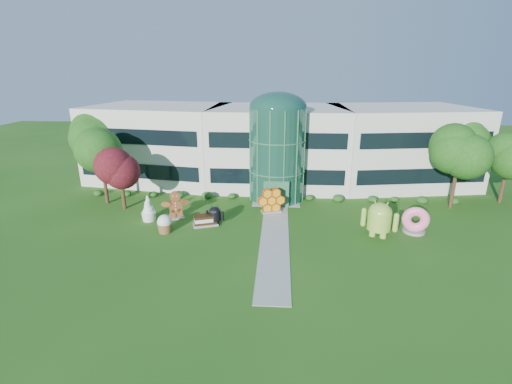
# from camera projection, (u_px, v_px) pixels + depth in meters

# --- Properties ---
(ground) EXTENTS (140.00, 140.00, 0.00)m
(ground) POSITION_uv_depth(u_px,v_px,m) (274.00, 246.00, 29.99)
(ground) COLOR #215114
(ground) RESTS_ON ground
(building) EXTENTS (46.00, 15.00, 9.30)m
(building) POSITION_uv_depth(u_px,v_px,m) (278.00, 146.00, 45.53)
(building) COLOR beige
(building) RESTS_ON ground
(atrium) EXTENTS (6.00, 6.00, 9.80)m
(atrium) POSITION_uv_depth(u_px,v_px,m) (277.00, 154.00, 39.78)
(atrium) COLOR #194738
(atrium) RESTS_ON ground
(walkway) EXTENTS (2.40, 20.00, 0.04)m
(walkway) POSITION_uv_depth(u_px,v_px,m) (275.00, 236.00, 31.88)
(walkway) COLOR #9E9E93
(walkway) RESTS_ON ground
(tree_red) EXTENTS (4.00, 4.00, 6.00)m
(tree_red) POSITION_uv_depth(u_px,v_px,m) (122.00, 181.00, 37.09)
(tree_red) COLOR #3F0C14
(tree_red) RESTS_ON ground
(trees_backdrop) EXTENTS (52.00, 8.00, 8.40)m
(trees_backdrop) POSITION_uv_depth(u_px,v_px,m) (277.00, 159.00, 40.95)
(trees_backdrop) COLOR #1D4A12
(trees_backdrop) RESTS_ON ground
(android_green) EXTENTS (3.77, 3.22, 3.61)m
(android_green) POSITION_uv_depth(u_px,v_px,m) (380.00, 217.00, 31.14)
(android_green) COLOR #91BE3D
(android_green) RESTS_ON ground
(android_black) EXTENTS (1.88, 1.34, 2.02)m
(android_black) POSITION_uv_depth(u_px,v_px,m) (215.00, 214.00, 33.92)
(android_black) COLOR black
(android_black) RESTS_ON ground
(donut) EXTENTS (2.53, 1.64, 2.42)m
(donut) POSITION_uv_depth(u_px,v_px,m) (415.00, 219.00, 32.22)
(donut) COLOR pink
(donut) RESTS_ON ground
(gingerbread) EXTENTS (3.15, 2.03, 2.72)m
(gingerbread) POSITION_uv_depth(u_px,v_px,m) (176.00, 205.00, 35.24)
(gingerbread) COLOR brown
(gingerbread) RESTS_ON ground
(ice_cream_sandwich) EXTENTS (2.47, 1.78, 0.99)m
(ice_cream_sandwich) POSITION_uv_depth(u_px,v_px,m) (205.00, 220.00, 33.86)
(ice_cream_sandwich) COLOR black
(ice_cream_sandwich) RESTS_ON ground
(honeycomb) EXTENTS (3.07, 1.84, 2.28)m
(honeycomb) POSITION_uv_depth(u_px,v_px,m) (271.00, 201.00, 36.77)
(honeycomb) COLOR orange
(honeycomb) RESTS_ON ground
(froyo) EXTENTS (1.52, 1.52, 2.50)m
(froyo) POSITION_uv_depth(u_px,v_px,m) (148.00, 208.00, 34.72)
(froyo) COLOR white
(froyo) RESTS_ON ground
(cupcake) EXTENTS (1.38, 1.38, 1.64)m
(cupcake) POSITION_uv_depth(u_px,v_px,m) (165.00, 224.00, 32.33)
(cupcake) COLOR white
(cupcake) RESTS_ON ground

